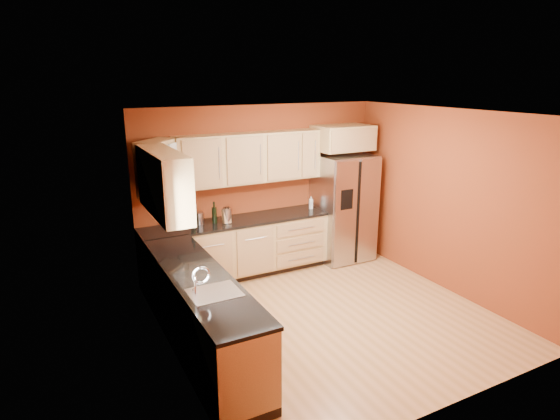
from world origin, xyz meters
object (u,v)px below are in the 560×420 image
knife_block (226,216)px  canister_left (200,219)px  refrigerator (343,207)px  soap_dispenser (311,203)px  wine_bottle_a (193,216)px

knife_block → canister_left: bearing=164.2°
refrigerator → knife_block: size_ratio=8.60×
refrigerator → soap_dispenser: (-0.57, 0.10, 0.13)m
wine_bottle_a → knife_block: size_ratio=1.57×
refrigerator → canister_left: size_ratio=9.54×
wine_bottle_a → canister_left: bearing=28.7°
refrigerator → knife_block: (-2.08, 0.01, 0.13)m
refrigerator → canister_left: (-2.46, 0.11, 0.12)m
refrigerator → soap_dispenser: size_ratio=8.84×
canister_left → knife_block: 0.39m
canister_left → knife_block: knife_block is taller
wine_bottle_a → knife_block: wine_bottle_a is taller
refrigerator → knife_block: refrigerator is taller
refrigerator → soap_dispenser: 0.59m
refrigerator → soap_dispenser: bearing=170.4°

